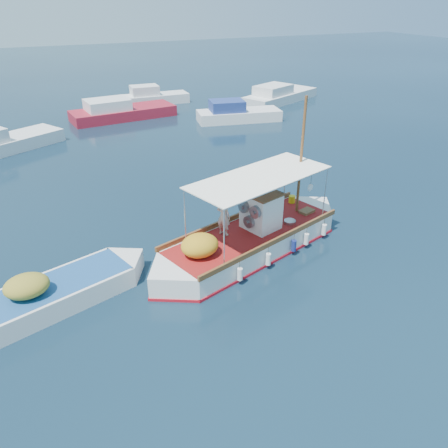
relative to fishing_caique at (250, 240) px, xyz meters
name	(u,v)px	position (x,y,z in m)	size (l,w,h in m)	color
ground	(259,249)	(0.37, -0.03, -0.50)	(160.00, 160.00, 0.00)	black
fishing_caique	(250,240)	(0.00, 0.00, 0.00)	(8.92, 4.50, 5.71)	white
dinghy	(55,295)	(-7.15, -0.30, -0.17)	(6.19, 3.16, 1.58)	white
bg_boat_n	(120,112)	(-0.15, 21.99, -0.01)	(8.25, 3.66, 1.80)	maroon
bg_boat_ne	(236,114)	(7.89, 17.61, -0.01)	(6.65, 3.36, 1.80)	silver
bg_boat_e	(279,96)	(14.31, 22.04, -0.01)	(8.54, 5.71, 1.80)	silver
bg_boat_far_n	(153,98)	(3.68, 26.09, -0.01)	(5.95, 2.19, 1.80)	silver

